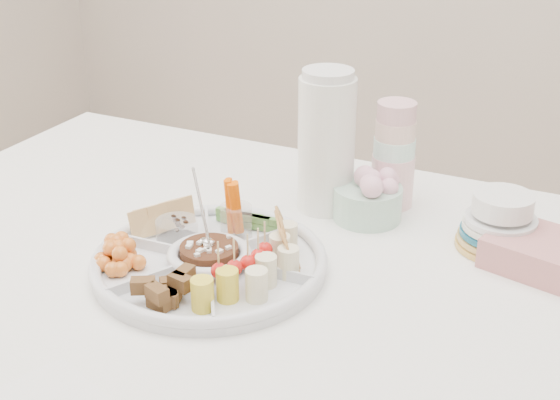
% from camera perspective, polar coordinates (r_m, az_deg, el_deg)
% --- Properties ---
extents(party_tray, '(0.40, 0.40, 0.04)m').
position_cam_1_polar(party_tray, '(1.28, -5.18, -4.30)').
color(party_tray, silver).
rests_on(party_tray, dining_table).
extents(bean_dip, '(0.10, 0.10, 0.04)m').
position_cam_1_polar(bean_dip, '(1.28, -5.20, -4.01)').
color(bean_dip, '#412711').
rests_on(bean_dip, party_tray).
extents(tortillas, '(0.10, 0.10, 0.06)m').
position_cam_1_polar(tortillas, '(1.28, 0.61, -3.15)').
color(tortillas, olive).
rests_on(tortillas, party_tray).
extents(carrot_cucumber, '(0.11, 0.11, 0.10)m').
position_cam_1_polar(carrot_cucumber, '(1.36, -2.68, -0.33)').
color(carrot_cucumber, '#FF5F00').
rests_on(carrot_cucumber, party_tray).
extents(pita_raisins, '(0.11, 0.11, 0.06)m').
position_cam_1_polar(pita_raisins, '(1.37, -8.09, -1.35)').
color(pita_raisins, '#ECBA8A').
rests_on(pita_raisins, party_tray).
extents(cherries, '(0.12, 0.12, 0.05)m').
position_cam_1_polar(cherries, '(1.28, -11.04, -4.05)').
color(cherries, '#CC8634').
rests_on(cherries, party_tray).
extents(granola_chunks, '(0.10, 0.10, 0.04)m').
position_cam_1_polar(granola_chunks, '(1.18, -8.20, -6.57)').
color(granola_chunks, brown).
rests_on(granola_chunks, party_tray).
extents(banana_tomato, '(0.12, 0.12, 0.09)m').
position_cam_1_polar(banana_tomato, '(1.17, -1.87, -5.29)').
color(banana_tomato, '#F9F58B').
rests_on(banana_tomato, party_tray).
extents(cup_stack, '(0.09, 0.09, 0.23)m').
position_cam_1_polar(cup_stack, '(1.48, 8.35, 3.65)').
color(cup_stack, '#BBBBBB').
rests_on(cup_stack, dining_table).
extents(thermos, '(0.13, 0.13, 0.28)m').
position_cam_1_polar(thermos, '(1.45, 3.42, 4.42)').
color(thermos, white).
rests_on(thermos, dining_table).
extents(flower_bowl, '(0.16, 0.16, 0.10)m').
position_cam_1_polar(flower_bowl, '(1.45, 6.44, 0.38)').
color(flower_bowl, '#A7E5CA').
rests_on(flower_bowl, dining_table).
extents(napkin_stack, '(0.19, 0.17, 0.05)m').
position_cam_1_polar(napkin_stack, '(1.36, 18.44, -3.66)').
color(napkin_stack, '#BB7573').
rests_on(napkin_stack, dining_table).
extents(plate_stack, '(0.19, 0.19, 0.09)m').
position_cam_1_polar(plate_stack, '(1.39, 15.82, -1.65)').
color(plate_stack, yellow).
rests_on(plate_stack, dining_table).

